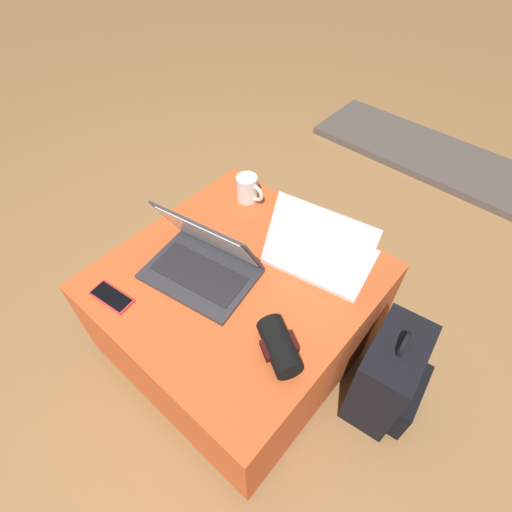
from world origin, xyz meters
The scene contains 9 objects.
ground_plane centered at (0.00, 0.00, 0.00)m, with size 14.00×14.00×0.00m, color #9E7042.
ottoman centered at (0.00, 0.00, 0.23)m, with size 0.82×0.84×0.45m.
laptop_near centered at (-0.10, -0.06, 0.50)m, with size 0.39×0.31×0.24m.
laptop_far centered at (0.17, 0.22, 0.50)m, with size 0.38×0.30×0.23m.
cell_phone centered at (-0.24, -0.33, 0.46)m, with size 0.15×0.08×0.01m.
backpack centered at (0.55, 0.16, 0.19)m, with size 0.24×0.30×0.45m.
wrist_brace centered at (0.28, -0.13, 0.49)m, with size 0.18×0.15×0.08m.
coffee_mug centered at (-0.23, 0.31, 0.50)m, with size 0.12×0.08×0.10m.
fireplace_hearth centered at (0.00, 1.73, 0.02)m, with size 1.40×0.50×0.04m.
Camera 1 is at (0.59, -0.58, 1.50)m, focal length 28.00 mm.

